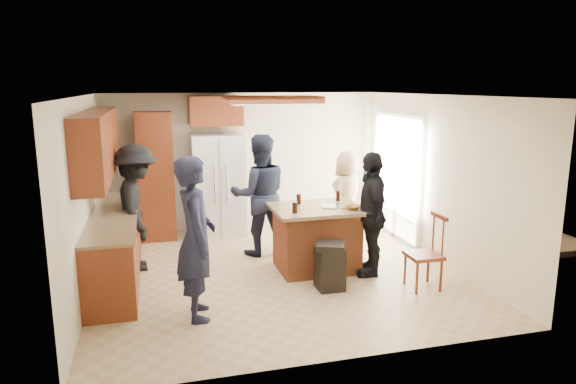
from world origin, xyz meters
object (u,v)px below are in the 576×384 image
object	(u,v)px
kitchen_island	(316,238)
person_behind_right	(347,196)
trash_bin	(330,266)
spindle_chair	(425,255)
person_behind_left	(260,195)
person_side_right	(371,214)
person_counter	(137,207)
person_front_left	(196,238)
refrigerator	(218,185)

from	to	relation	value
kitchen_island	person_behind_right	bearing A→B (deg)	53.14
trash_bin	spindle_chair	world-z (taller)	spindle_chair
person_behind_left	trash_bin	bearing A→B (deg)	110.93
person_behind_left	person_side_right	size ratio (longest dim) A/B	1.09
person_counter	person_behind_right	bearing A→B (deg)	-84.37
person_behind_left	spindle_chair	size ratio (longest dim) A/B	1.91
person_counter	person_behind_left	bearing A→B (deg)	-87.83
person_side_right	person_counter	distance (m)	3.34
person_front_left	person_counter	distance (m)	1.96
person_front_left	person_behind_left	bearing A→B (deg)	-30.14
person_front_left	refrigerator	size ratio (longest dim) A/B	1.05
person_front_left	person_behind_right	xyz separation A→B (m)	(2.78, 2.44, -0.17)
kitchen_island	spindle_chair	xyz separation A→B (m)	(1.16, -1.05, -0.02)
person_side_right	refrigerator	world-z (taller)	refrigerator
spindle_chair	refrigerator	bearing A→B (deg)	125.86
person_front_left	refrigerator	world-z (taller)	person_front_left
person_front_left	spindle_chair	size ratio (longest dim) A/B	1.89
person_side_right	kitchen_island	xyz separation A→B (m)	(-0.68, 0.37, -0.40)
person_front_left	person_side_right	bearing A→B (deg)	-73.22
person_behind_left	refrigerator	size ratio (longest dim) A/B	1.06
person_behind_left	person_side_right	world-z (taller)	person_behind_left
person_side_right	spindle_chair	distance (m)	0.94
refrigerator	spindle_chair	size ratio (longest dim) A/B	1.81
person_front_left	person_behind_right	size ratio (longest dim) A/B	1.22
trash_bin	spindle_chair	xyz separation A→B (m)	(1.22, -0.29, 0.13)
person_behind_left	kitchen_island	xyz separation A→B (m)	(0.64, -0.91, -0.48)
person_side_right	spindle_chair	bearing A→B (deg)	45.92
person_behind_right	trash_bin	world-z (taller)	person_behind_right
kitchen_island	refrigerator	bearing A→B (deg)	118.25
person_behind_left	trash_bin	distance (m)	1.87
person_behind_right	person_counter	bearing A→B (deg)	-28.30
person_behind_right	person_front_left	bearing A→B (deg)	3.06
person_behind_right	person_side_right	xyz separation A→B (m)	(-0.30, -1.67, 0.10)
person_behind_right	spindle_chair	distance (m)	2.38
spindle_chair	person_behind_left	bearing A→B (deg)	132.59
person_side_right	person_behind_left	bearing A→B (deg)	-123.12
person_behind_left	refrigerator	bearing A→B (deg)	-66.04
trash_bin	person_front_left	bearing A→B (deg)	-167.82
person_front_left	spindle_chair	world-z (taller)	person_front_left
person_side_right	person_counter	bearing A→B (deg)	-97.76
person_behind_right	person_counter	size ratio (longest dim) A/B	0.84
person_side_right	refrigerator	size ratio (longest dim) A/B	0.97
person_behind_right	trash_bin	xyz separation A→B (m)	(-1.04, -2.06, -0.45)
refrigerator	person_behind_right	bearing A→B (deg)	-21.38
person_behind_left	spindle_chair	distance (m)	2.70
trash_bin	person_counter	bearing A→B (deg)	148.96
person_front_left	trash_bin	size ratio (longest dim) A/B	2.99
person_front_left	trash_bin	bearing A→B (deg)	-78.26
person_behind_right	person_side_right	distance (m)	1.70
person_behind_left	spindle_chair	xyz separation A→B (m)	(1.80, -1.96, -0.50)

